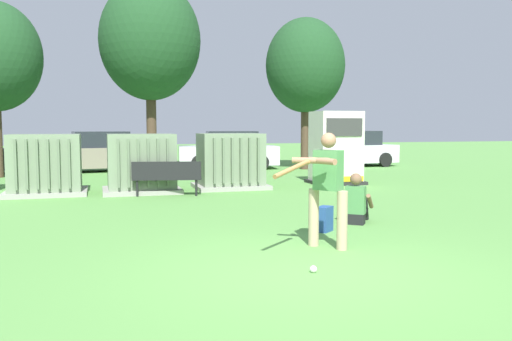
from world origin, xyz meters
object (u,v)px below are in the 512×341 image
(sports_ball, at_px, (313,269))
(batter, at_px, (326,184))
(transformer_mid_east, at_px, (230,162))
(transformer_west, at_px, (46,165))
(transformer_mid_west, at_px, (141,164))
(generator_enclosure, at_px, (336,148))
(seated_spectator, at_px, (357,204))
(parked_car_right_of_center, at_px, (229,151))
(park_bench, at_px, (167,176))
(parked_car_rightmost, at_px, (351,150))
(backpack, at_px, (324,219))
(parked_car_left_of_center, at_px, (98,153))

(sports_ball, bearing_deg, batter, 60.06)
(transformer_mid_east, xyz_separation_m, batter, (-0.46, -8.04, 0.19))
(transformer_west, relative_size, transformer_mid_west, 1.00)
(generator_enclosure, distance_m, batter, 9.25)
(seated_spectator, distance_m, parked_car_right_of_center, 13.38)
(park_bench, distance_m, parked_car_rightmost, 12.37)
(backpack, bearing_deg, generator_enclosure, 63.87)
(transformer_mid_west, bearing_deg, park_bench, -59.57)
(transformer_mid_west, xyz_separation_m, sports_ball, (1.45, -8.97, -0.74))
(batter, distance_m, sports_ball, 1.67)
(transformer_west, relative_size, park_bench, 1.14)
(park_bench, distance_m, sports_ball, 8.04)
(generator_enclosure, xyz_separation_m, seated_spectator, (-2.59, -6.57, -0.76))
(transformer_west, distance_m, generator_enclosure, 8.65)
(generator_enclosure, xyz_separation_m, sports_ball, (-4.69, -9.55, -1.09))
(transformer_mid_west, distance_m, generator_enclosure, 6.17)
(transformer_mid_west, height_order, parked_car_right_of_center, same)
(transformer_mid_east, relative_size, backpack, 4.77)
(parked_car_right_of_center, bearing_deg, transformer_west, -133.35)
(sports_ball, distance_m, parked_car_right_of_center, 16.58)
(parked_car_left_of_center, bearing_deg, generator_enclosure, -43.47)
(generator_enclosure, distance_m, parked_car_rightmost, 7.57)
(transformer_west, xyz_separation_m, seated_spectator, (6.05, -6.20, -0.41))
(seated_spectator, bearing_deg, park_bench, 120.69)
(transformer_mid_east, distance_m, generator_enclosure, 3.56)
(seated_spectator, bearing_deg, transformer_mid_east, 98.57)
(park_bench, bearing_deg, parked_car_right_of_center, 66.29)
(transformer_mid_east, relative_size, seated_spectator, 2.18)
(batter, relative_size, seated_spectator, 1.81)
(transformer_west, bearing_deg, sports_ball, -66.74)
(backpack, bearing_deg, transformer_mid_west, 111.92)
(transformer_mid_east, bearing_deg, parked_car_right_of_center, 76.92)
(seated_spectator, relative_size, parked_car_rightmost, 0.22)
(transformer_mid_west, relative_size, seated_spectator, 2.18)
(transformer_west, xyz_separation_m, parked_car_rightmost, (12.41, 6.92, -0.04))
(parked_car_left_of_center, relative_size, parked_car_rightmost, 1.00)
(generator_enclosure, distance_m, backpack, 8.00)
(generator_enclosure, relative_size, batter, 1.32)
(generator_enclosure, relative_size, parked_car_left_of_center, 0.52)
(park_bench, height_order, parked_car_rightmost, parked_car_rightmost)
(batter, bearing_deg, transformer_west, 120.19)
(transformer_west, bearing_deg, batter, -59.81)
(transformer_west, bearing_deg, transformer_mid_east, 0.72)
(transformer_mid_west, bearing_deg, transformer_west, 175.10)
(seated_spectator, bearing_deg, parked_car_left_of_center, 109.25)
(parked_car_right_of_center, bearing_deg, seated_spectator, -93.01)
(seated_spectator, relative_size, parked_car_right_of_center, 0.22)
(transformer_mid_west, height_order, batter, batter)
(park_bench, distance_m, backpack, 5.94)
(generator_enclosure, xyz_separation_m, backpack, (-3.50, -7.13, -0.92))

